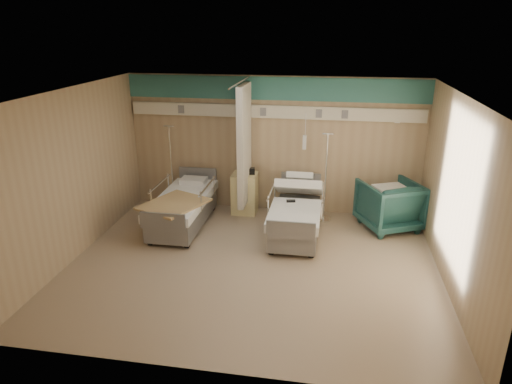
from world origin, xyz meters
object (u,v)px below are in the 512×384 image
at_px(bed_right, 296,219).
at_px(visitor_armchair, 389,205).
at_px(iv_stand_right, 324,203).
at_px(bed_left, 183,211).
at_px(bedside_cabinet, 245,193).
at_px(iv_stand_left, 173,193).

bearing_deg(bed_right, visitor_armchair, 19.02).
bearing_deg(iv_stand_right, bed_left, -163.86).
relative_size(bed_left, bedside_cabinet, 2.54).
xyz_separation_m(bed_right, bedside_cabinet, (-1.15, 0.90, 0.11)).
bearing_deg(bed_right, bed_left, 180.00).
relative_size(visitor_armchair, iv_stand_left, 0.57).
relative_size(bedside_cabinet, visitor_armchair, 0.82).
bearing_deg(iv_stand_left, iv_stand_right, -0.43).
xyz_separation_m(bed_right, iv_stand_left, (-2.68, 0.81, 0.06)).
bearing_deg(bed_left, iv_stand_right, 16.14).
xyz_separation_m(bed_left, bedside_cabinet, (1.05, 0.90, 0.11)).
bearing_deg(iv_stand_left, bed_right, -16.72).
height_order(bed_left, iv_stand_left, iv_stand_left).
xyz_separation_m(iv_stand_right, iv_stand_left, (-3.18, 0.02, 0.01)).
distance_m(bed_left, visitor_armchair, 3.99).
distance_m(visitor_armchair, iv_stand_right, 1.26).
bearing_deg(visitor_armchair, iv_stand_left, -28.13).
height_order(bed_left, bedside_cabinet, bedside_cabinet).
relative_size(bed_right, iv_stand_left, 1.19).
height_order(bed_right, iv_stand_right, iv_stand_right).
height_order(visitor_armchair, iv_stand_left, iv_stand_left).
relative_size(bed_right, visitor_armchair, 2.08).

